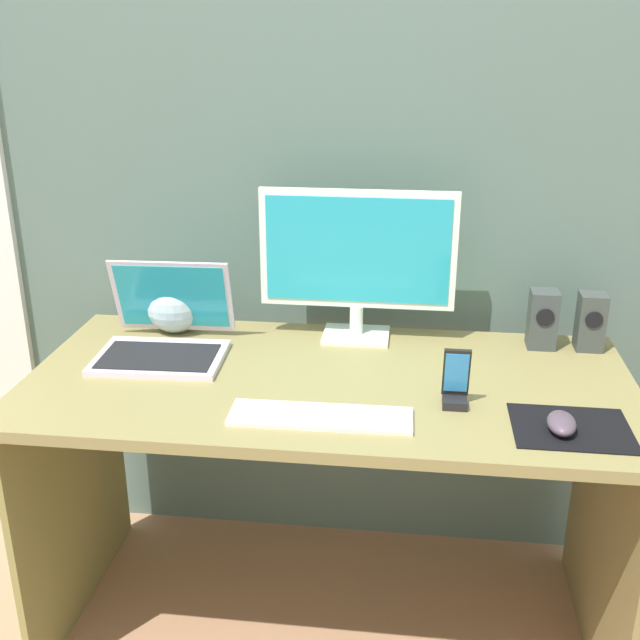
{
  "coord_description": "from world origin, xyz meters",
  "views": [
    {
      "loc": [
        0.19,
        -1.69,
        1.54
      ],
      "look_at": [
        -0.02,
        -0.02,
        0.9
      ],
      "focal_mm": 43.12,
      "sensor_mm": 36.0,
      "label": 1
    }
  ],
  "objects_px": {
    "speaker_near_monitor": "(543,319)",
    "speaker_right": "(591,322)",
    "fishbowl": "(175,303)",
    "phone_in_dock": "(456,386)",
    "laptop": "(164,336)",
    "keyboard_external": "(321,417)",
    "mouse": "(562,423)",
    "monitor": "(357,258)"
  },
  "relations": [
    {
      "from": "monitor",
      "to": "speaker_right",
      "type": "bearing_deg",
      "value": -0.35
    },
    {
      "from": "speaker_near_monitor",
      "to": "keyboard_external",
      "type": "distance_m",
      "value": 0.72
    },
    {
      "from": "fishbowl",
      "to": "phone_in_dock",
      "type": "xyz_separation_m",
      "value": [
        0.76,
        -0.37,
        -0.03
      ]
    },
    {
      "from": "keyboard_external",
      "to": "phone_in_dock",
      "type": "xyz_separation_m",
      "value": [
        0.29,
        0.1,
        0.04
      ]
    },
    {
      "from": "speaker_near_monitor",
      "to": "fishbowl",
      "type": "xyz_separation_m",
      "value": [
        -1.0,
        0.0,
        0.0
      ]
    },
    {
      "from": "fishbowl",
      "to": "speaker_near_monitor",
      "type": "bearing_deg",
      "value": -0.01
    },
    {
      "from": "speaker_right",
      "to": "mouse",
      "type": "height_order",
      "value": "speaker_right"
    },
    {
      "from": "monitor",
      "to": "keyboard_external",
      "type": "relative_size",
      "value": 1.3
    },
    {
      "from": "monitor",
      "to": "speaker_right",
      "type": "relative_size",
      "value": 3.4
    },
    {
      "from": "speaker_near_monitor",
      "to": "mouse",
      "type": "xyz_separation_m",
      "value": [
        -0.02,
        -0.47,
        -0.06
      ]
    },
    {
      "from": "speaker_near_monitor",
      "to": "fishbowl",
      "type": "bearing_deg",
      "value": 179.99
    },
    {
      "from": "monitor",
      "to": "phone_in_dock",
      "type": "xyz_separation_m",
      "value": [
        0.25,
        -0.38,
        -0.18
      ]
    },
    {
      "from": "fishbowl",
      "to": "phone_in_dock",
      "type": "distance_m",
      "value": 0.85
    },
    {
      "from": "mouse",
      "to": "fishbowl",
      "type": "bearing_deg",
      "value": 157.43
    },
    {
      "from": "fishbowl",
      "to": "phone_in_dock",
      "type": "relative_size",
      "value": 1.21
    },
    {
      "from": "speaker_near_monitor",
      "to": "fishbowl",
      "type": "relative_size",
      "value": 0.93
    },
    {
      "from": "speaker_near_monitor",
      "to": "monitor",
      "type": "bearing_deg",
      "value": 179.56
    },
    {
      "from": "monitor",
      "to": "fishbowl",
      "type": "distance_m",
      "value": 0.53
    },
    {
      "from": "mouse",
      "to": "keyboard_external",
      "type": "bearing_deg",
      "value": -176.49
    },
    {
      "from": "monitor",
      "to": "speaker_near_monitor",
      "type": "height_order",
      "value": "monitor"
    },
    {
      "from": "speaker_right",
      "to": "phone_in_dock",
      "type": "xyz_separation_m",
      "value": [
        -0.36,
        -0.37,
        -0.03
      ]
    },
    {
      "from": "speaker_near_monitor",
      "to": "speaker_right",
      "type": "bearing_deg",
      "value": 0.0
    },
    {
      "from": "keyboard_external",
      "to": "phone_in_dock",
      "type": "relative_size",
      "value": 2.89
    },
    {
      "from": "keyboard_external",
      "to": "mouse",
      "type": "xyz_separation_m",
      "value": [
        0.51,
        0.0,
        0.02
      ]
    },
    {
      "from": "speaker_right",
      "to": "keyboard_external",
      "type": "distance_m",
      "value": 0.81
    },
    {
      "from": "fishbowl",
      "to": "speaker_right",
      "type": "bearing_deg",
      "value": -0.01
    },
    {
      "from": "fishbowl",
      "to": "monitor",
      "type": "bearing_deg",
      "value": 0.41
    },
    {
      "from": "speaker_near_monitor",
      "to": "fishbowl",
      "type": "distance_m",
      "value": 1.0
    },
    {
      "from": "monitor",
      "to": "mouse",
      "type": "relative_size",
      "value": 5.22
    },
    {
      "from": "speaker_right",
      "to": "speaker_near_monitor",
      "type": "distance_m",
      "value": 0.12
    },
    {
      "from": "monitor",
      "to": "phone_in_dock",
      "type": "bearing_deg",
      "value": -56.06
    },
    {
      "from": "mouse",
      "to": "speaker_near_monitor",
      "type": "bearing_deg",
      "value": 90.37
    },
    {
      "from": "fishbowl",
      "to": "mouse",
      "type": "bearing_deg",
      "value": -25.68
    },
    {
      "from": "speaker_near_monitor",
      "to": "phone_in_dock",
      "type": "bearing_deg",
      "value": -122.89
    },
    {
      "from": "laptop",
      "to": "phone_in_dock",
      "type": "bearing_deg",
      "value": -15.59
    },
    {
      "from": "keyboard_external",
      "to": "mouse",
      "type": "height_order",
      "value": "mouse"
    },
    {
      "from": "laptop",
      "to": "mouse",
      "type": "relative_size",
      "value": 3.34
    },
    {
      "from": "keyboard_external",
      "to": "mouse",
      "type": "relative_size",
      "value": 4.01
    },
    {
      "from": "monitor",
      "to": "mouse",
      "type": "distance_m",
      "value": 0.7
    },
    {
      "from": "keyboard_external",
      "to": "laptop",
      "type": "bearing_deg",
      "value": 144.7
    },
    {
      "from": "laptop",
      "to": "keyboard_external",
      "type": "relative_size",
      "value": 0.83
    },
    {
      "from": "speaker_right",
      "to": "keyboard_external",
      "type": "xyz_separation_m",
      "value": [
        -0.66,
        -0.47,
        -0.07
      ]
    }
  ]
}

